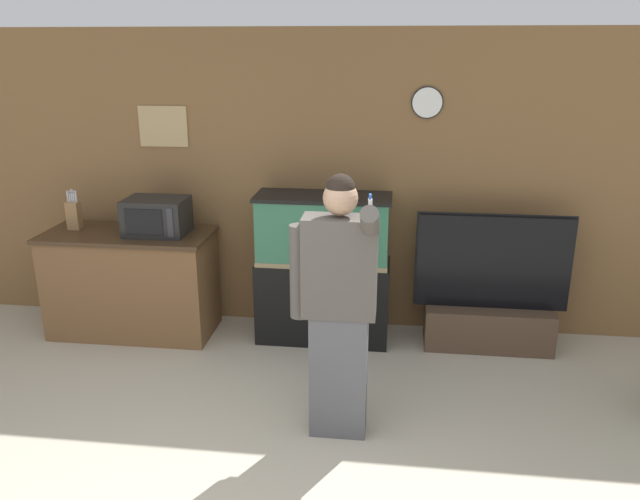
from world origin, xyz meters
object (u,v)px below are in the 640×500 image
Objects in this scene: aquarium_on_stand at (323,269)px; person_standing at (338,305)px; counter_island at (132,283)px; tv_on_stand at (489,309)px; microwave at (157,216)px; knife_block at (74,214)px.

person_standing is at bearing -79.54° from aquarium_on_stand.
tv_on_stand is at bearing 1.68° from counter_island.
microwave is 0.78m from knife_block.
person_standing reaches higher than aquarium_on_stand.
tv_on_stand is (3.59, 0.03, -0.72)m from knife_block.
counter_island is 1.70m from aquarium_on_stand.
microwave is 1.48m from aquarium_on_stand.
microwave is at bearing -177.16° from aquarium_on_stand.
tv_on_stand is 1.90m from person_standing.
microwave is 1.48× the size of knife_block.
microwave is (0.28, 0.00, 0.61)m from counter_island.
knife_block is at bearing -179.47° from tv_on_stand.
person_standing reaches higher than counter_island.
person_standing is (2.44, -1.36, -0.15)m from knife_block.
tv_on_stand is (3.10, 0.09, -0.13)m from counter_island.
microwave is at bearing 0.66° from counter_island.
person_standing reaches higher than knife_block.
knife_block is 3.66m from tv_on_stand.
counter_island is at bearing 146.08° from person_standing.
counter_island is at bearing -6.63° from knife_block.
person_standing is at bearing -33.92° from counter_island.
knife_block is 0.27× the size of tv_on_stand.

